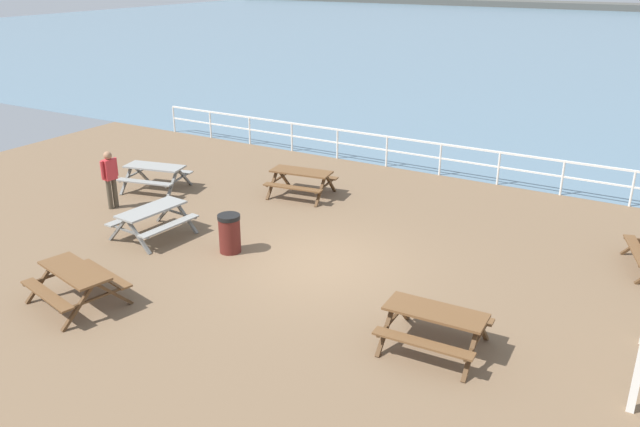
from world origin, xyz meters
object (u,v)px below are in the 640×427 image
(picnic_table_near_right, at_px, (75,278))
(picnic_table_seaward, at_px, (152,215))
(picnic_table_far_right, at_px, (435,320))
(picnic_table_mid_centre, at_px, (155,172))
(visitor, at_px, (110,176))
(litter_bin, at_px, (230,233))
(picnic_table_far_left, at_px, (301,177))

(picnic_table_near_right, bearing_deg, picnic_table_seaward, 121.67)
(picnic_table_near_right, distance_m, picnic_table_far_right, 7.19)
(picnic_table_mid_centre, xyz_separation_m, visitor, (0.04, -1.76, 0.36))
(picnic_table_near_right, xyz_separation_m, picnic_table_seaward, (-1.13, 3.34, 0.00))
(litter_bin, bearing_deg, picnic_table_seaward, -173.42)
(picnic_table_far_left, distance_m, picnic_table_seaward, 4.82)
(picnic_table_seaward, xyz_separation_m, visitor, (-2.47, 0.96, 0.36))
(picnic_table_far_left, distance_m, picnic_table_far_right, 8.61)
(picnic_table_far_left, relative_size, picnic_table_far_right, 1.07)
(picnic_table_far_right, height_order, litter_bin, litter_bin)
(litter_bin, bearing_deg, picnic_table_mid_centre, 152.61)
(picnic_table_far_left, bearing_deg, picnic_table_near_right, -101.01)
(litter_bin, bearing_deg, picnic_table_far_left, 98.47)
(picnic_table_seaward, height_order, litter_bin, litter_bin)
(picnic_table_near_right, height_order, picnic_table_far_left, same)
(picnic_table_mid_centre, xyz_separation_m, picnic_table_seaward, (2.51, -2.73, 0.00))
(picnic_table_seaward, xyz_separation_m, litter_bin, (2.25, 0.26, -0.10))
(visitor, bearing_deg, picnic_table_near_right, 137.90)
(picnic_table_near_right, relative_size, picnic_table_seaward, 1.09)
(picnic_table_seaward, relative_size, visitor, 1.16)
(picnic_table_near_right, xyz_separation_m, picnic_table_far_left, (0.48, 7.88, 0.00))
(picnic_table_seaward, bearing_deg, picnic_table_mid_centre, 47.70)
(picnic_table_mid_centre, height_order, picnic_table_far_right, same)
(visitor, bearing_deg, picnic_table_far_right, 176.18)
(picnic_table_near_right, relative_size, picnic_table_mid_centre, 1.00)
(picnic_table_mid_centre, bearing_deg, litter_bin, -40.13)
(visitor, bearing_deg, picnic_table_far_left, -130.81)
(picnic_table_far_left, xyz_separation_m, litter_bin, (0.64, -4.28, -0.10))
(visitor, bearing_deg, picnic_table_seaward, 166.69)
(picnic_table_far_left, xyz_separation_m, picnic_table_far_right, (6.39, -5.76, 0.00))
(picnic_table_seaward, bearing_deg, picnic_table_near_right, -156.27)
(picnic_table_far_right, xyz_separation_m, picnic_table_seaward, (-8.00, 1.22, 0.00))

